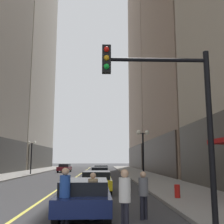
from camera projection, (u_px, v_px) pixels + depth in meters
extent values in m
plane|color=#38383A|center=(80.00, 174.00, 38.58)|extent=(200.00, 200.00, 0.00)
cube|color=gray|center=(20.00, 174.00, 38.31)|extent=(4.50, 78.00, 0.15)
cube|color=gray|center=(139.00, 174.00, 38.87)|extent=(4.50, 78.00, 0.15)
cube|color=#E5D64C|center=(80.00, 174.00, 38.58)|extent=(0.16, 70.00, 0.01)
cube|color=#3A3935|center=(2.00, 156.00, 38.15)|extent=(0.50, 22.80, 5.00)
cube|color=#B7AD99|center=(24.00, 30.00, 68.20)|extent=(11.38, 26.00, 66.46)
cube|color=#403C35|center=(42.00, 157.00, 63.28)|extent=(0.50, 24.70, 5.00)
cube|color=gray|center=(195.00, 25.00, 42.34)|extent=(12.99, 24.00, 44.27)
cube|color=#332A23|center=(156.00, 156.00, 38.86)|extent=(0.50, 22.80, 5.00)
cube|color=gray|center=(160.00, 14.00, 70.12)|extent=(13.86, 26.00, 75.94)
cube|color=#332A23|center=(135.00, 157.00, 63.99)|extent=(0.50, 24.70, 5.00)
cube|color=#141E4C|center=(85.00, 199.00, 10.57)|extent=(1.94, 4.69, 0.55)
cube|color=black|center=(85.00, 187.00, 10.42)|extent=(1.69, 2.63, 0.50)
cylinder|color=black|center=(67.00, 200.00, 12.10)|extent=(0.23, 0.64, 0.64)
cylinder|color=black|center=(106.00, 200.00, 12.17)|extent=(0.23, 0.64, 0.64)
cylinder|color=black|center=(56.00, 215.00, 8.88)|extent=(0.23, 0.64, 0.64)
cylinder|color=black|center=(108.00, 215.00, 8.96)|extent=(0.23, 0.64, 0.64)
cube|color=yellow|center=(97.00, 183.00, 17.87)|extent=(1.88, 4.68, 0.55)
cube|color=black|center=(97.00, 175.00, 17.72)|extent=(1.65, 2.62, 0.50)
cylinder|color=black|center=(85.00, 185.00, 19.41)|extent=(0.22, 0.64, 0.64)
cylinder|color=black|center=(109.00, 185.00, 19.46)|extent=(0.22, 0.64, 0.64)
cylinder|color=black|center=(82.00, 190.00, 16.18)|extent=(0.22, 0.64, 0.64)
cylinder|color=black|center=(110.00, 190.00, 16.24)|extent=(0.22, 0.64, 0.64)
cube|color=#B7B7BC|center=(99.00, 175.00, 27.34)|extent=(1.86, 4.24, 0.55)
cube|color=black|center=(99.00, 170.00, 27.21)|extent=(1.59, 2.39, 0.50)
cylinder|color=black|center=(92.00, 176.00, 28.69)|extent=(0.24, 0.65, 0.64)
cylinder|color=black|center=(106.00, 176.00, 28.78)|extent=(0.24, 0.65, 0.64)
cylinder|color=black|center=(92.00, 178.00, 25.81)|extent=(0.24, 0.65, 0.64)
cylinder|color=black|center=(108.00, 178.00, 25.90)|extent=(0.24, 0.65, 0.64)
cube|color=silver|center=(101.00, 171.00, 34.91)|extent=(1.92, 4.07, 0.55)
cube|color=black|center=(101.00, 167.00, 34.80)|extent=(1.65, 2.30, 0.50)
cylinder|color=black|center=(94.00, 173.00, 36.20)|extent=(0.24, 0.65, 0.64)
cylinder|color=black|center=(106.00, 173.00, 36.30)|extent=(0.24, 0.65, 0.64)
cylinder|color=black|center=(94.00, 174.00, 33.44)|extent=(0.24, 0.65, 0.64)
cylinder|color=black|center=(107.00, 174.00, 33.54)|extent=(0.24, 0.65, 0.64)
cube|color=maroon|center=(64.00, 168.00, 45.10)|extent=(1.89, 4.76, 0.55)
cube|color=black|center=(65.00, 165.00, 45.41)|extent=(1.62, 2.68, 0.50)
cylinder|color=black|center=(68.00, 171.00, 43.43)|extent=(0.24, 0.65, 0.64)
cylinder|color=black|center=(58.00, 171.00, 43.42)|extent=(0.24, 0.65, 0.64)
cylinder|color=black|center=(71.00, 170.00, 46.68)|extent=(0.24, 0.65, 0.64)
cylinder|color=black|center=(61.00, 170.00, 46.67)|extent=(0.24, 0.65, 0.64)
cylinder|color=black|center=(123.00, 218.00, 7.93)|extent=(0.14, 0.14, 0.87)
cylinder|color=black|center=(127.00, 219.00, 7.80)|extent=(0.14, 0.14, 0.87)
cylinder|color=silver|center=(125.00, 190.00, 7.99)|extent=(0.46, 0.46, 0.69)
sphere|color=tan|center=(125.00, 173.00, 8.07)|extent=(0.24, 0.24, 0.24)
cylinder|color=black|center=(145.00, 208.00, 9.83)|extent=(0.14, 0.14, 0.80)
cylinder|color=black|center=(142.00, 208.00, 9.74)|extent=(0.14, 0.14, 0.80)
cylinder|color=slate|center=(143.00, 187.00, 9.91)|extent=(0.47, 0.47, 0.63)
sphere|color=tan|center=(143.00, 174.00, 9.98)|extent=(0.22, 0.22, 0.22)
cylinder|color=black|center=(67.00, 211.00, 8.88)|extent=(0.14, 0.14, 0.87)
cylinder|color=black|center=(62.00, 212.00, 8.85)|extent=(0.14, 0.14, 0.87)
cylinder|color=#234799|center=(65.00, 186.00, 9.00)|extent=(0.38, 0.38, 0.69)
sphere|color=tan|center=(65.00, 171.00, 9.07)|extent=(0.24, 0.24, 0.24)
cylinder|color=black|center=(94.00, 208.00, 9.74)|extent=(0.14, 0.14, 0.78)
cylinder|color=black|center=(91.00, 209.00, 9.61)|extent=(0.14, 0.14, 0.78)
cylinder|color=tan|center=(93.00, 188.00, 9.79)|extent=(0.48, 0.48, 0.62)
sphere|color=tan|center=(93.00, 176.00, 9.86)|extent=(0.21, 0.21, 0.21)
cylinder|color=black|center=(211.00, 137.00, 8.57)|extent=(0.18, 0.18, 5.50)
cylinder|color=black|center=(157.00, 60.00, 8.92)|extent=(3.20, 0.12, 0.12)
cube|color=black|center=(106.00, 59.00, 8.87)|extent=(0.28, 0.24, 0.90)
sphere|color=red|center=(107.00, 49.00, 8.77)|extent=(0.17, 0.17, 0.17)
sphere|color=orange|center=(107.00, 58.00, 8.73)|extent=(0.17, 0.17, 0.17)
sphere|color=green|center=(107.00, 66.00, 8.68)|extent=(0.17, 0.17, 0.17)
cylinder|color=black|center=(31.00, 159.00, 37.25)|extent=(0.14, 0.14, 4.20)
cylinder|color=black|center=(32.00, 144.00, 37.59)|extent=(0.80, 0.06, 0.06)
sphere|color=white|center=(29.00, 143.00, 37.59)|extent=(0.36, 0.36, 0.36)
sphere|color=white|center=(35.00, 143.00, 37.61)|extent=(0.36, 0.36, 0.36)
cylinder|color=black|center=(143.00, 159.00, 22.64)|extent=(0.14, 0.14, 4.20)
cylinder|color=black|center=(143.00, 134.00, 22.99)|extent=(0.80, 0.06, 0.06)
sphere|color=white|center=(139.00, 132.00, 22.99)|extent=(0.36, 0.36, 0.36)
sphere|color=white|center=(147.00, 132.00, 23.01)|extent=(0.36, 0.36, 0.36)
cylinder|color=red|center=(177.00, 193.00, 14.18)|extent=(0.28, 0.28, 0.80)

